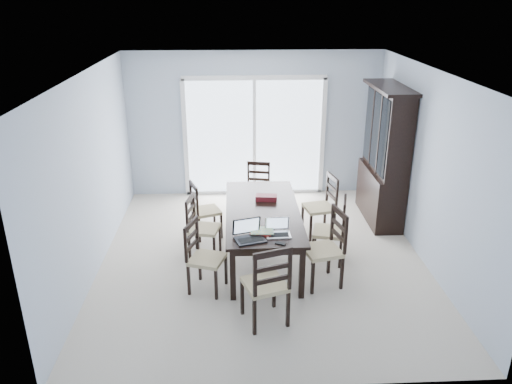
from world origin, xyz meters
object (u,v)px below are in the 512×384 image
game_box (266,198)px  chair_end_near (268,278)px  chair_left_far (201,204)px  cell_phone (280,244)px  dining_table (263,215)px  hot_tub (229,150)px  chair_left_near (200,249)px  chair_left_mid (198,220)px  chair_right_far (325,199)px  china_hutch (384,157)px  laptop_dark (250,236)px  chair_right_mid (336,223)px  chair_end_far (258,183)px  chair_right_near (330,240)px  laptop_silver (278,232)px

game_box → chair_end_near: bearing=-93.1°
chair_left_far → cell_phone: 2.02m
chair_end_near → cell_phone: 0.58m
dining_table → hot_tub: (-0.48, 3.65, -0.20)m
chair_left_near → chair_left_mid: (-0.07, 0.86, -0.01)m
dining_table → chair_right_far: size_ratio=1.99×
china_hutch → hot_tub: china_hutch is taller
china_hutch → laptop_dark: (-2.23, -2.14, -0.26)m
china_hutch → cell_phone: (-1.87, -2.25, -0.31)m
laptop_dark → cell_phone: size_ratio=3.33×
chair_right_far → hot_tub: (-1.48, 2.93, -0.11)m
china_hutch → laptop_dark: 3.10m
dining_table → chair_right_mid: 1.01m
chair_right_mid → laptop_dark: 1.45m
chair_left_far → chair_end_far: 1.23m
dining_table → china_hutch: (2.02, 1.25, 0.40)m
chair_end_far → hot_tub: size_ratio=0.54×
chair_right_near → chair_end_near: 1.21m
chair_left_far → chair_end_far: size_ratio=0.99×
laptop_dark → laptop_silver: (0.35, 0.11, -0.01)m
chair_end_far → game_box: size_ratio=3.40×
dining_table → chair_end_near: chair_end_near is taller
chair_left_near → chair_right_far: chair_right_far is taller
cell_phone → hot_tub: 4.70m
chair_left_near → laptop_silver: size_ratio=3.46×
chair_right_far → china_hutch: bearing=-74.2°
dining_table → chair_left_far: bearing=141.3°
chair_left_mid → game_box: bearing=114.0°
laptop_silver → game_box: size_ratio=1.01×
dining_table → chair_right_near: chair_right_near is taller
laptop_silver → chair_right_near: bearing=7.3°
hot_tub → chair_right_near: bearing=-73.3°
china_hutch → laptop_silver: 2.78m
cell_phone → game_box: bearing=121.7°
china_hutch → chair_left_near: (-2.85, -1.98, -0.51)m
chair_end_near → laptop_dark: size_ratio=2.90×
chair_right_near → chair_end_near: size_ratio=0.99×
chair_left_far → chair_right_far: size_ratio=0.92×
chair_end_near → laptop_silver: bearing=58.7°
china_hutch → cell_phone: china_hutch is taller
laptop_dark → dining_table: bearing=60.8°
chair_left_near → chair_end_far: 2.43m
chair_right_near → chair_end_near: bearing=122.5°
laptop_dark → chair_left_far: bearing=96.8°
game_box → chair_left_mid: bearing=-167.8°
chair_left_mid → chair_right_far: 1.99m
chair_left_mid → chair_right_near: (1.71, -0.79, 0.07)m
game_box → dining_table: bearing=-102.2°
chair_right_near → laptop_silver: size_ratio=3.80×
chair_left_near → hot_tub: chair_left_near is taller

